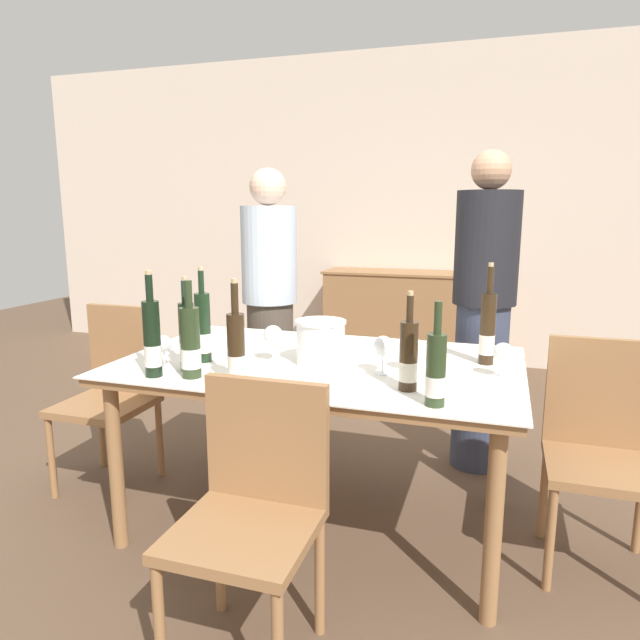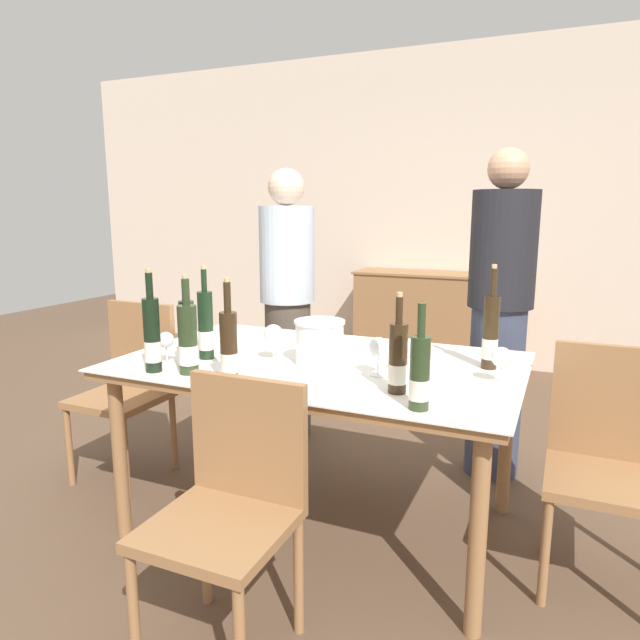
# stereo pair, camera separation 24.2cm
# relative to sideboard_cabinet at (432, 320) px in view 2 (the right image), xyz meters

# --- Properties ---
(ground_plane) EXTENTS (12.00, 12.00, 0.00)m
(ground_plane) POSITION_rel_sideboard_cabinet_xyz_m (0.13, -2.78, -0.43)
(ground_plane) COLOR brown
(back_wall) EXTENTS (8.00, 0.10, 2.80)m
(back_wall) POSITION_rel_sideboard_cabinet_xyz_m (0.13, 0.29, 0.97)
(back_wall) COLOR beige
(back_wall) RESTS_ON ground_plane
(sideboard_cabinet) EXTENTS (1.38, 0.46, 0.86)m
(sideboard_cabinet) POSITION_rel_sideboard_cabinet_xyz_m (0.00, 0.00, 0.00)
(sideboard_cabinet) COLOR #996B42
(sideboard_cabinet) RESTS_ON ground_plane
(dining_table) EXTENTS (1.69, 1.05, 0.76)m
(dining_table) POSITION_rel_sideboard_cabinet_xyz_m (0.13, -2.78, 0.26)
(dining_table) COLOR #996B42
(dining_table) RESTS_ON ground_plane
(ice_bucket) EXTENTS (0.21, 0.21, 0.19)m
(ice_bucket) POSITION_rel_sideboard_cabinet_xyz_m (0.14, -2.83, 0.43)
(ice_bucket) COLOR white
(ice_bucket) RESTS_ON dining_table
(wine_bottle_0) EXTENTS (0.07, 0.07, 0.36)m
(wine_bottle_0) POSITION_rel_sideboard_cabinet_xyz_m (0.55, -3.07, 0.46)
(wine_bottle_0) COLOR #332314
(wine_bottle_0) RESTS_ON dining_table
(wine_bottle_1) EXTENTS (0.07, 0.07, 0.35)m
(wine_bottle_1) POSITION_rel_sideboard_cabinet_xyz_m (0.66, -3.21, 0.45)
(wine_bottle_1) COLOR #28381E
(wine_bottle_1) RESTS_ON dining_table
(wine_bottle_2) EXTENTS (0.07, 0.07, 0.42)m
(wine_bottle_2) POSITION_rel_sideboard_cabinet_xyz_m (-0.43, -3.20, 0.48)
(wine_bottle_2) COLOR black
(wine_bottle_2) RESTS_ON dining_table
(wine_bottle_3) EXTENTS (0.06, 0.06, 0.38)m
(wine_bottle_3) POSITION_rel_sideboard_cabinet_xyz_m (-0.34, -3.09, 0.47)
(wine_bottle_3) COLOR #1E3323
(wine_bottle_3) RESTS_ON dining_table
(wine_bottle_4) EXTENTS (0.07, 0.07, 0.41)m
(wine_bottle_4) POSITION_rel_sideboard_cabinet_xyz_m (-0.35, -2.94, 0.47)
(wine_bottle_4) COLOR black
(wine_bottle_4) RESTS_ON dining_table
(wine_bottle_5) EXTENTS (0.06, 0.06, 0.43)m
(wine_bottle_5) POSITION_rel_sideboard_cabinet_xyz_m (0.81, -2.61, 0.48)
(wine_bottle_5) COLOR #332314
(wine_bottle_5) RESTS_ON dining_table
(wine_bottle_6) EXTENTS (0.07, 0.07, 0.40)m
(wine_bottle_6) POSITION_rel_sideboard_cabinet_xyz_m (-0.07, -3.20, 0.47)
(wine_bottle_6) COLOR #332314
(wine_bottle_6) RESTS_ON dining_table
(wine_bottle_7) EXTENTS (0.08, 0.08, 0.38)m
(wine_bottle_7) POSITION_rel_sideboard_cabinet_xyz_m (-0.28, -3.17, 0.47)
(wine_bottle_7) COLOR #28381E
(wine_bottle_7) RESTS_ON dining_table
(wine_glass_0) EXTENTS (0.08, 0.08, 0.15)m
(wine_glass_0) POSITION_rel_sideboard_cabinet_xyz_m (0.42, -2.90, 0.44)
(wine_glass_0) COLOR white
(wine_glass_0) RESTS_ON dining_table
(wine_glass_1) EXTENTS (0.09, 0.09, 0.16)m
(wine_glass_1) POSITION_rel_sideboard_cabinet_xyz_m (-0.06, -2.86, 0.45)
(wine_glass_1) COLOR white
(wine_glass_1) RESTS_ON dining_table
(wine_glass_2) EXTENTS (0.08, 0.08, 0.14)m
(wine_glass_2) POSITION_rel_sideboard_cabinet_xyz_m (0.52, -2.82, 0.43)
(wine_glass_2) COLOR white
(wine_glass_2) RESTS_ON dining_table
(wine_glass_3) EXTENTS (0.07, 0.07, 0.14)m
(wine_glass_3) POSITION_rel_sideboard_cabinet_xyz_m (0.11, -2.56, 0.43)
(wine_glass_3) COLOR white
(wine_glass_3) RESTS_ON dining_table
(wine_glass_4) EXTENTS (0.08, 0.08, 0.14)m
(wine_glass_4) POSITION_rel_sideboard_cabinet_xyz_m (0.88, -2.80, 0.43)
(wine_glass_4) COLOR white
(wine_glass_4) RESTS_ON dining_table
(wine_glass_5) EXTENTS (0.07, 0.07, 0.14)m
(wine_glass_5) POSITION_rel_sideboard_cabinet_xyz_m (-0.45, -3.08, 0.43)
(wine_glass_5) COLOR white
(wine_glass_5) RESTS_ON dining_table
(chair_left_end) EXTENTS (0.42, 0.42, 0.91)m
(chair_left_end) POSITION_rel_sideboard_cabinet_xyz_m (-1.01, -2.70, 0.09)
(chair_left_end) COLOR #996B42
(chair_left_end) RESTS_ON ground_plane
(chair_right_end) EXTENTS (0.42, 0.42, 0.90)m
(chair_right_end) POSITION_rel_sideboard_cabinet_xyz_m (1.27, -2.70, 0.08)
(chair_right_end) COLOR #996B42
(chair_right_end) RESTS_ON ground_plane
(chair_near_front) EXTENTS (0.42, 0.42, 0.87)m
(chair_near_front) POSITION_rel_sideboard_cabinet_xyz_m (0.15, -3.54, 0.08)
(chair_near_front) COLOR #996B42
(chair_near_front) RESTS_ON ground_plane
(person_host) EXTENTS (0.33, 0.33, 1.64)m
(person_host) POSITION_rel_sideboard_cabinet_xyz_m (-0.47, -1.91, 0.40)
(person_host) COLOR #51473D
(person_host) RESTS_ON ground_plane
(person_guest_left) EXTENTS (0.33, 0.33, 1.70)m
(person_guest_left) POSITION_rel_sideboard_cabinet_xyz_m (0.77, -1.94, 0.43)
(person_guest_left) COLOR #383F56
(person_guest_left) RESTS_ON ground_plane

